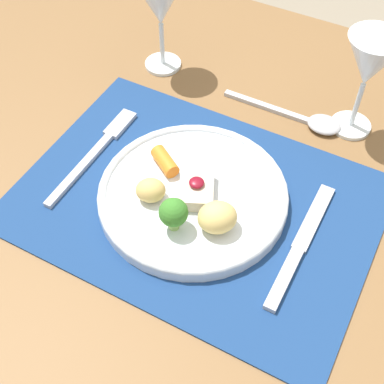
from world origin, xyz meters
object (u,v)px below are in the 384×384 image
at_px(fork, 98,149).
at_px(knife, 297,252).
at_px(wine_glass_near, 369,65).
at_px(spoon, 311,120).
at_px(wine_glass_far, 160,5).
at_px(dinner_plate, 191,197).

height_order(fork, knife, knife).
xyz_separation_m(fork, wine_glass_near, (0.32, 0.23, 0.11)).
height_order(spoon, wine_glass_far, wine_glass_far).
xyz_separation_m(spoon, wine_glass_far, (-0.28, 0.02, 0.11)).
relative_size(dinner_plate, wine_glass_far, 1.61).
distance_m(knife, spoon, 0.25).
bearing_deg(dinner_plate, wine_glass_near, 59.89).
distance_m(spoon, wine_glass_near, 0.13).
distance_m(fork, wine_glass_far, 0.25).
distance_m(knife, wine_glass_near, 0.28).
distance_m(dinner_plate, fork, 0.17).
bearing_deg(knife, wine_glass_near, 92.63).
bearing_deg(wine_glass_far, dinner_plate, -52.63).
distance_m(fork, spoon, 0.33).
bearing_deg(wine_glass_near, wine_glass_far, -179.09).
relative_size(knife, wine_glass_near, 1.30).
xyz_separation_m(knife, wine_glass_near, (-0.01, 0.26, 0.11)).
xyz_separation_m(fork, wine_glass_far, (-0.02, 0.22, 0.11)).
xyz_separation_m(knife, wine_glass_far, (-0.35, 0.25, 0.11)).
bearing_deg(fork, spoon, 39.56).
relative_size(spoon, wine_glass_near, 1.20).
relative_size(knife, wine_glass_far, 1.31).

